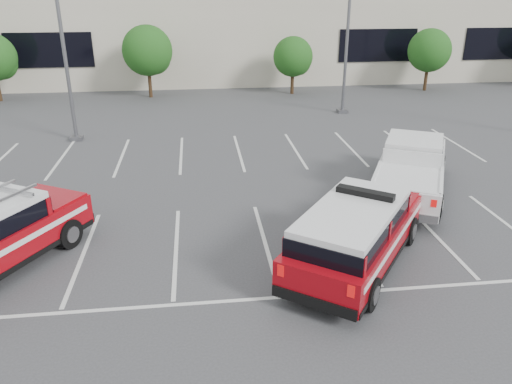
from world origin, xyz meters
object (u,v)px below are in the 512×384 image
at_px(convention_building, 216,17).
at_px(light_pole_left, 62,33).
at_px(light_pole_mid, 348,24).
at_px(fire_chief_suv, 356,238).
at_px(white_pickup, 410,173).
at_px(tree_mid_left, 149,52).
at_px(tree_mid_right, 294,58).
at_px(tree_right, 430,52).

relative_size(convention_building, light_pole_left, 5.86).
xyz_separation_m(light_pole_mid, fire_chief_suv, (-4.69, -17.53, -4.33)).
xyz_separation_m(light_pole_left, white_pickup, (13.94, -8.67, -4.39)).
height_order(light_pole_left, fire_chief_suv, light_pole_left).
xyz_separation_m(tree_mid_left, fire_chief_suv, (7.22, -23.57, -2.18)).
relative_size(convention_building, tree_mid_left, 12.38).
distance_m(tree_mid_right, light_pole_left, 16.72).
bearing_deg(white_pickup, light_pole_left, 175.07).
bearing_deg(fire_chief_suv, convention_building, 130.19).
xyz_separation_m(fire_chief_suv, white_pickup, (3.64, 4.86, -0.06)).
xyz_separation_m(light_pole_left, light_pole_mid, (15.00, 4.00, 0.00)).
height_order(light_pole_mid, white_pickup, light_pole_mid).
bearing_deg(white_pickup, tree_right, 90.89).
relative_size(light_pole_left, white_pickup, 1.50).
height_order(light_pole_mid, fire_chief_suv, light_pole_mid).
distance_m(tree_mid_left, white_pickup, 21.75).
relative_size(convention_building, tree_mid_right, 15.04).
bearing_deg(fire_chief_suv, tree_mid_left, 143.57).
bearing_deg(convention_building, white_pickup, -78.58).
bearing_deg(light_pole_left, fire_chief_suv, -52.70).
xyz_separation_m(tree_right, light_pole_left, (-23.09, -10.05, 2.41)).
bearing_deg(light_pole_left, tree_mid_left, 72.90).
distance_m(light_pole_mid, white_pickup, 13.45).
bearing_deg(white_pickup, tree_mid_right, 119.55).
bearing_deg(tree_mid_left, light_pole_left, -107.10).
bearing_deg(white_pickup, light_pole_mid, 112.17).
bearing_deg(light_pole_mid, fire_chief_suv, -104.99).
xyz_separation_m(tree_right, white_pickup, (-9.15, -18.71, -1.98)).
bearing_deg(light_pole_left, white_pickup, -31.86).
bearing_deg(light_pole_left, light_pole_mid, 14.93).
relative_size(tree_mid_left, light_pole_left, 0.47).
height_order(convention_building, light_pole_left, convention_building).
relative_size(tree_mid_left, light_pole_mid, 0.47).
distance_m(fire_chief_suv, white_pickup, 6.07).
xyz_separation_m(convention_building, tree_mid_left, (-5.09, -9.82, -1.68)).
relative_size(light_pole_mid, fire_chief_suv, 1.68).
bearing_deg(tree_right, light_pole_mid, -143.23).
xyz_separation_m(tree_mid_left, light_pole_left, (-3.09, -10.05, 2.14)).
xyz_separation_m(convention_building, fire_chief_suv, (2.13, -33.39, -3.86)).
distance_m(light_pole_left, light_pole_mid, 15.52).
height_order(tree_right, light_pole_left, light_pole_left).
xyz_separation_m(tree_right, fire_chief_suv, (-12.78, -23.57, -1.91)).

